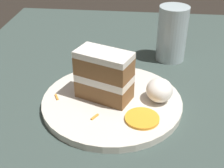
% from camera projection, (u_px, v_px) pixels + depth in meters
% --- Properties ---
extents(ground_plane, '(6.00, 6.00, 0.00)m').
position_uv_depth(ground_plane, '(125.00, 126.00, 0.62)').
color(ground_plane, black).
rests_on(ground_plane, ground).
extents(dining_table, '(1.25, 0.86, 0.02)m').
position_uv_depth(dining_table, '(125.00, 121.00, 0.62)').
color(dining_table, '#384742').
rests_on(dining_table, ground).
extents(plate, '(0.28, 0.28, 0.01)m').
position_uv_depth(plate, '(112.00, 102.00, 0.64)').
color(plate, silver).
rests_on(plate, dining_table).
extents(cake_slice, '(0.09, 0.12, 0.10)m').
position_uv_depth(cake_slice, '(104.00, 75.00, 0.62)').
color(cake_slice, brown).
rests_on(cake_slice, plate).
extents(cream_dollop, '(0.06, 0.05, 0.05)m').
position_uv_depth(cream_dollop, '(159.00, 90.00, 0.62)').
color(cream_dollop, white).
rests_on(cream_dollop, plate).
extents(orange_garnish, '(0.06, 0.06, 0.01)m').
position_uv_depth(orange_garnish, '(142.00, 118.00, 0.58)').
color(orange_garnish, orange).
rests_on(orange_garnish, plate).
extents(carrot_shreds_scatter, '(0.19, 0.14, 0.00)m').
position_uv_depth(carrot_shreds_scatter, '(96.00, 87.00, 0.67)').
color(carrot_shreds_scatter, orange).
rests_on(carrot_shreds_scatter, plate).
extents(drinking_glass, '(0.07, 0.07, 0.14)m').
position_uv_depth(drinking_glass, '(172.00, 37.00, 0.79)').
color(drinking_glass, silver).
rests_on(drinking_glass, dining_table).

